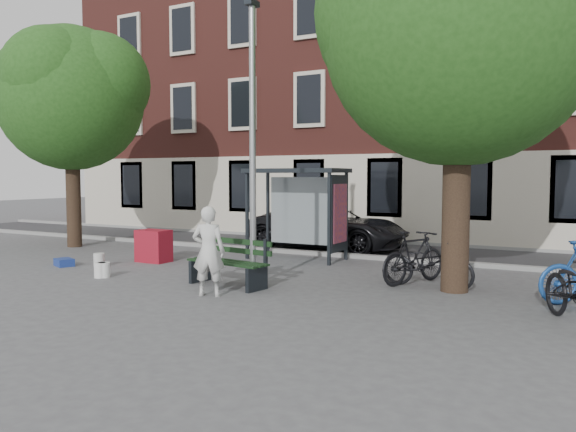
# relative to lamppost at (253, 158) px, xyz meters

# --- Properties ---
(ground) EXTENTS (90.00, 90.00, 0.00)m
(ground) POSITION_rel_lamppost_xyz_m (0.00, 0.00, -2.78)
(ground) COLOR #4C4C4F
(ground) RESTS_ON ground
(road) EXTENTS (40.00, 4.00, 0.01)m
(road) POSITION_rel_lamppost_xyz_m (0.00, 7.00, -2.78)
(road) COLOR #28282B
(road) RESTS_ON ground
(curb_near) EXTENTS (40.00, 0.25, 0.12)m
(curb_near) POSITION_rel_lamppost_xyz_m (0.00, 5.00, -2.72)
(curb_near) COLOR gray
(curb_near) RESTS_ON ground
(curb_far) EXTENTS (40.00, 0.25, 0.12)m
(curb_far) POSITION_rel_lamppost_xyz_m (0.00, 9.00, -2.72)
(curb_far) COLOR gray
(curb_far) RESTS_ON ground
(building_row) EXTENTS (30.00, 8.00, 14.00)m
(building_row) POSITION_rel_lamppost_xyz_m (0.00, 13.00, 4.22)
(building_row) COLOR brown
(building_row) RESTS_ON ground
(lamppost) EXTENTS (0.28, 0.35, 6.11)m
(lamppost) POSITION_rel_lamppost_xyz_m (0.00, 0.00, 0.00)
(lamppost) COLOR #9EA0A3
(lamppost) RESTS_ON ground
(tree_right) EXTENTS (5.76, 5.60, 8.20)m
(tree_right) POSITION_rel_lamppost_xyz_m (4.01, 1.38, 2.83)
(tree_right) COLOR black
(tree_right) RESTS_ON ground
(tree_left) EXTENTS (5.18, 4.86, 7.40)m
(tree_left) POSITION_rel_lamppost_xyz_m (-8.99, 2.88, 2.43)
(tree_left) COLOR black
(tree_left) RESTS_ON ground
(bus_shelter) EXTENTS (2.85, 1.45, 2.62)m
(bus_shelter) POSITION_rel_lamppost_xyz_m (-0.61, 4.11, -0.87)
(bus_shelter) COLOR #1E2328
(bus_shelter) RESTS_ON ground
(painter) EXTENTS (0.77, 0.64, 1.81)m
(painter) POSITION_rel_lamppost_xyz_m (-0.26, -1.28, -1.88)
(painter) COLOR silver
(painter) RESTS_ON ground
(bench) EXTENTS (2.05, 0.94, 1.02)m
(bench) POSITION_rel_lamppost_xyz_m (-0.49, -0.20, -2.32)
(bench) COLOR #1E2328
(bench) RESTS_ON ground
(bike_a) EXTENTS (2.05, 0.86, 1.05)m
(bike_a) POSITION_rel_lamppost_xyz_m (3.41, 1.62, -2.26)
(bike_a) COLOR black
(bike_a) RESTS_ON ground
(bike_d) EXTENTS (1.37, 2.05, 1.20)m
(bike_d) POSITION_rel_lamppost_xyz_m (3.02, 1.93, -2.18)
(bike_d) COLOR black
(bike_d) RESTS_ON ground
(car_dark) EXTENTS (5.24, 2.43, 1.45)m
(car_dark) POSITION_rel_lamppost_xyz_m (-1.13, 6.56, -2.06)
(car_dark) COLOR black
(car_dark) RESTS_ON ground
(red_stand) EXTENTS (0.91, 0.62, 0.90)m
(red_stand) POSITION_rel_lamppost_xyz_m (-4.30, 1.66, -2.33)
(red_stand) COLOR maroon
(red_stand) RESTS_ON ground
(blue_crate) EXTENTS (0.66, 0.59, 0.20)m
(blue_crate) POSITION_rel_lamppost_xyz_m (-5.91, -0.04, -2.68)
(blue_crate) COLOR navy
(blue_crate) RESTS_ON ground
(bucket_a) EXTENTS (0.34, 0.34, 0.36)m
(bucket_a) POSITION_rel_lamppost_xyz_m (-3.74, -0.84, -2.60)
(bucket_a) COLOR white
(bucket_a) RESTS_ON ground
(bucket_b) EXTENTS (0.29, 0.29, 0.36)m
(bucket_b) POSITION_rel_lamppost_xyz_m (-5.01, 0.32, -2.60)
(bucket_b) COLOR silver
(bucket_b) RESTS_ON ground
(bucket_c) EXTENTS (0.31, 0.31, 0.36)m
(bucket_c) POSITION_rel_lamppost_xyz_m (-3.68, -0.77, -2.60)
(bucket_c) COLOR white
(bucket_c) RESTS_ON ground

